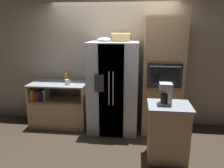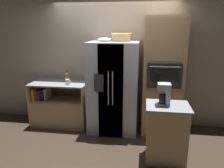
{
  "view_description": "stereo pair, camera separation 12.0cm",
  "coord_description": "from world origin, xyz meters",
  "views": [
    {
      "loc": [
        0.48,
        -4.02,
        2.03
      ],
      "look_at": [
        0.02,
        -0.02,
        0.97
      ],
      "focal_mm": 35.0,
      "sensor_mm": 36.0,
      "label": 1
    },
    {
      "loc": [
        0.6,
        -4.01,
        2.03
      ],
      "look_at": [
        0.02,
        -0.02,
        0.97
      ],
      "focal_mm": 35.0,
      "sensor_mm": 36.0,
      "label": 2
    }
  ],
  "objects": [
    {
      "name": "ground_plane",
      "position": [
        0.0,
        0.0,
        0.0
      ],
      "size": [
        20.0,
        20.0,
        0.0
      ],
      "primitive_type": "plane",
      "color": "#382D23"
    },
    {
      "name": "wall_back",
      "position": [
        0.0,
        0.49,
        1.4
      ],
      "size": [
        12.0,
        0.06,
        2.8
      ],
      "color": "tan",
      "rests_on": "ground_plane"
    },
    {
      "name": "counter_left",
      "position": [
        -1.12,
        0.14,
        0.34
      ],
      "size": [
        1.15,
        0.64,
        0.91
      ],
      "color": "tan",
      "rests_on": "ground_plane"
    },
    {
      "name": "refrigerator",
      "position": [
        0.04,
        0.06,
        0.88
      ],
      "size": [
        0.95,
        0.81,
        1.76
      ],
      "color": "silver",
      "rests_on": "ground_plane"
    },
    {
      "name": "wall_oven",
      "position": [
        0.97,
        0.13,
        1.11
      ],
      "size": [
        0.73,
        0.72,
        2.22
      ],
      "color": "tan",
      "rests_on": "ground_plane"
    },
    {
      "name": "island_counter",
      "position": [
        0.98,
        -0.89,
        0.46
      ],
      "size": [
        0.64,
        0.53,
        0.91
      ],
      "color": "tan",
      "rests_on": "ground_plane"
    },
    {
      "name": "wicker_basket",
      "position": [
        0.17,
        0.17,
        1.84
      ],
      "size": [
        0.37,
        0.37,
        0.15
      ],
      "color": "tan",
      "rests_on": "refrigerator"
    },
    {
      "name": "fruit_bowl",
      "position": [
        -0.15,
        0.15,
        1.79
      ],
      "size": [
        0.27,
        0.27,
        0.07
      ],
      "color": "white",
      "rests_on": "refrigerator"
    },
    {
      "name": "bottle_tall",
      "position": [
        -0.96,
        0.23,
        1.03
      ],
      "size": [
        0.09,
        0.09,
        0.24
      ],
      "color": "brown",
      "rests_on": "counter_left"
    },
    {
      "name": "mug",
      "position": [
        -0.87,
        0.0,
        0.97
      ],
      "size": [
        0.12,
        0.08,
        0.11
      ],
      "color": "silver",
      "rests_on": "counter_left"
    },
    {
      "name": "coffee_maker",
      "position": [
        0.93,
        -0.89,
        1.08
      ],
      "size": [
        0.18,
        0.18,
        0.33
      ],
      "color": "#B2B2B7",
      "rests_on": "island_counter"
    }
  ]
}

